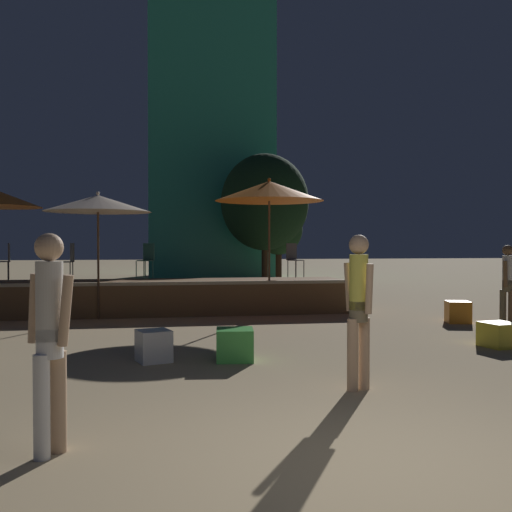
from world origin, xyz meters
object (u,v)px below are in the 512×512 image
Objects in this scene: patio_umbrella_0 at (269,191)px; bistro_chair_3 at (147,257)px; background_tree_1 at (279,229)px; bistro_chair_0 at (6,258)px; cube_seat_0 at (154,346)px; background_tree_0 at (265,202)px; cube_seat_1 at (500,335)px; person_3 at (359,304)px; cube_seat_3 at (235,345)px; bistro_chair_2 at (294,257)px; person_2 at (50,333)px; patio_umbrella_2 at (98,204)px; bistro_chair_1 at (69,258)px; person_0 at (507,283)px; cube_seat_4 at (458,312)px.

patio_umbrella_0 is 3.67× the size of bistro_chair_3.
bistro_chair_0 is at bearing -130.59° from background_tree_1.
patio_umbrella_0 reaches higher than bistro_chair_0.
cube_seat_0 is 17.50m from background_tree_0.
cube_seat_1 is 0.34× the size of person_3.
bistro_chair_2 is (2.43, 6.53, 1.14)m from cube_seat_3.
cube_seat_0 is at bearing -155.29° from person_2.
patio_umbrella_2 reaches higher than person_3.
bistro_chair_1 reaches higher than cube_seat_1.
cube_seat_1 is at bearing -89.17° from background_tree_1.
patio_umbrella_2 is 1.72× the size of person_0.
bistro_chair_0 is 0.16× the size of background_tree_0.
cube_seat_1 is at bearing -34.29° from patio_umbrella_2.
person_0 is (1.41, 1.93, 0.71)m from cube_seat_1.
person_2 is 1.99× the size of bistro_chair_1.
patio_umbrella_2 is at bearing -117.40° from background_tree_0.
cube_seat_0 is at bearing -117.69° from patio_umbrella_0.
cube_seat_3 is 8.15m from bistro_chair_0.
cube_seat_1 is 1.05× the size of cube_seat_4.
cube_seat_0 is 0.62× the size of bistro_chair_3.
cube_seat_3 is 0.33× the size of person_2.
bistro_chair_3 is at bearing 145.54° from bistro_chair_2.
patio_umbrella_0 is 1.96× the size of person_0.
person_2 is at bearing -137.50° from cube_seat_4.
bistro_chair_2 reaches higher than cube_seat_0.
background_tree_1 reaches higher than cube_seat_4.
person_2 is at bearing -143.62° from bistro_chair_2.
bistro_chair_0 is (-4.80, 6.48, 1.14)m from cube_seat_3.
bistro_chair_3 is at bearing 85.21° from bistro_chair_0.
bistro_chair_1 is at bearing -135.25° from person_2.
bistro_chair_3 is (-2.62, 8.75, 0.37)m from person_3.
bistro_chair_0 is 13.31m from background_tree_0.
bistro_chair_0 is (-9.28, 6.12, 1.17)m from cube_seat_1.
person_3 is at bearing 24.88° from bistro_chair_0.
person_0 reaches higher than cube_seat_3.
bistro_chair_0 is 7.23m from bistro_chair_2.
person_2 is at bearing -119.33° from cube_seat_3.
bistro_chair_3 is at bearing -95.45° from person_3.
cube_seat_3 is (-1.53, -5.25, -2.75)m from patio_umbrella_0.
person_2 is 0.50× the size of background_tree_1.
person_0 is 9.74m from person_2.
background_tree_0 is (6.76, 10.67, 2.19)m from bistro_chair_1.
bistro_chair_2 reaches higher than cube_seat_4.
cube_seat_4 reaches higher than cube_seat_0.
patio_umbrella_0 reaches higher than cube_seat_4.
patio_umbrella_2 is at bearing -84.52° from person_3.
bistro_chair_0 is at bearing -127.03° from person_2.
cube_seat_4 is 0.65× the size of bistro_chair_3.
cube_seat_3 is (-4.48, -0.36, 0.03)m from cube_seat_1.
cube_seat_0 is at bearing 18.96° from bistro_chair_0.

